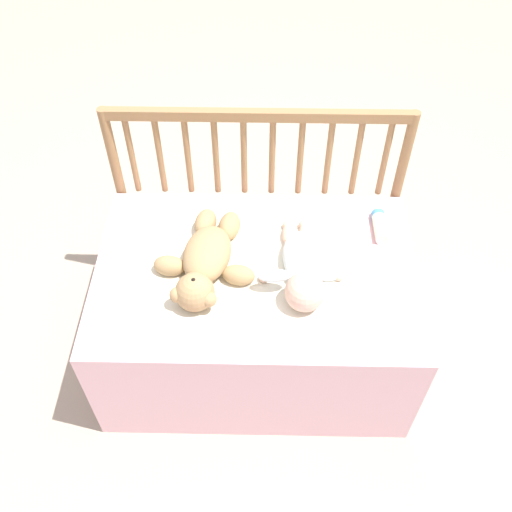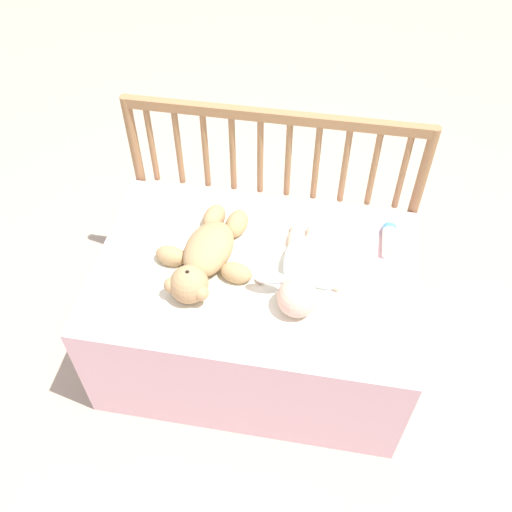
{
  "view_description": "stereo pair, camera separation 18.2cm",
  "coord_description": "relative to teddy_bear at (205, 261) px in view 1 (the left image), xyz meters",
  "views": [
    {
      "loc": [
        0.02,
        -1.2,
        1.9
      ],
      "look_at": [
        0.0,
        0.0,
        0.54
      ],
      "focal_mm": 40.0,
      "sensor_mm": 36.0,
      "label": 1
    },
    {
      "loc": [
        0.2,
        -1.18,
        1.9
      ],
      "look_at": [
        0.0,
        0.0,
        0.54
      ],
      "focal_mm": 40.0,
      "sensor_mm": 36.0,
      "label": 2
    }
  ],
  "objects": [
    {
      "name": "ground_plane",
      "position": [
        0.16,
        0.01,
        -0.53
      ],
      "size": [
        12.0,
        12.0,
        0.0
      ],
      "primitive_type": "plane",
      "color": "tan"
    },
    {
      "name": "crib_mattress",
      "position": [
        0.16,
        0.01,
        -0.29
      ],
      "size": [
        1.06,
        0.71,
        0.48
      ],
      "color": "#EDB7C6",
      "rests_on": "ground_plane"
    },
    {
      "name": "crib_rail",
      "position": [
        0.16,
        0.39,
        0.05
      ],
      "size": [
        1.06,
        0.04,
        0.83
      ],
      "color": "#997047",
      "rests_on": "ground_plane"
    },
    {
      "name": "blanket",
      "position": [
        0.15,
        0.03,
        -0.05
      ],
      "size": [
        0.81,
        0.52,
        0.01
      ],
      "color": "silver",
      "rests_on": "crib_mattress"
    },
    {
      "name": "teddy_bear",
      "position": [
        0.0,
        0.0,
        0.0
      ],
      "size": [
        0.34,
        0.44,
        0.12
      ],
      "color": "tan",
      "rests_on": "crib_mattress"
    },
    {
      "name": "baby",
      "position": [
        0.31,
        -0.03,
        -0.0
      ],
      "size": [
        0.28,
        0.41,
        0.12
      ],
      "color": "white",
      "rests_on": "crib_mattress"
    },
    {
      "name": "baby_bottle",
      "position": [
        0.59,
        0.2,
        -0.03
      ],
      "size": [
        0.05,
        0.15,
        0.05
      ],
      "color": "#F4E5CC",
      "rests_on": "crib_mattress"
    }
  ]
}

